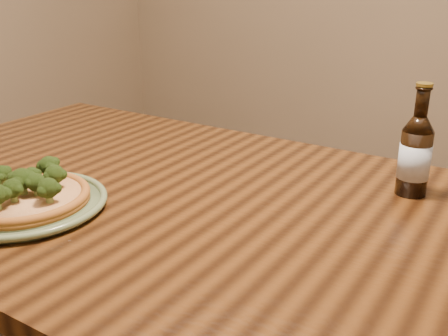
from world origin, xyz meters
The scene contains 4 objects.
table centered at (0.00, 0.10, 0.66)m, with size 1.60×0.90×0.75m.
plate centered at (-0.24, -0.12, 0.76)m, with size 0.31×0.31×0.02m.
pizza centered at (-0.24, -0.12, 0.78)m, with size 0.25×0.25×0.07m.
beer_bottle centered at (0.37, 0.35, 0.84)m, with size 0.06×0.06×0.23m.
Camera 1 is at (0.58, -0.69, 1.18)m, focal length 42.00 mm.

